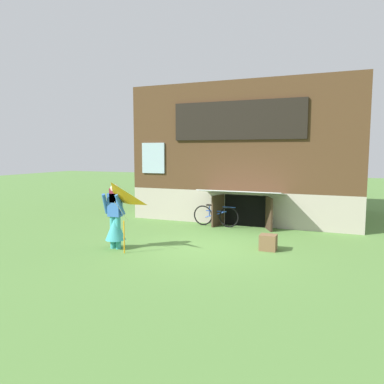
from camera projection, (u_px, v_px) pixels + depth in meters
ground_plane at (207, 246)px, 9.77m from camera, size 60.00×60.00×0.00m
log_house at (255, 153)px, 14.83m from camera, size 7.93×6.66×4.85m
person at (115, 222)px, 9.46m from camera, size 0.61×0.53×1.66m
kite at (111, 200)px, 8.82m from camera, size 1.07×1.01×1.67m
bicycle_blue at (216, 216)px, 12.36m from camera, size 1.60×0.09×0.73m
wooden_crate at (268, 242)px, 9.36m from camera, size 0.42×0.35×0.40m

